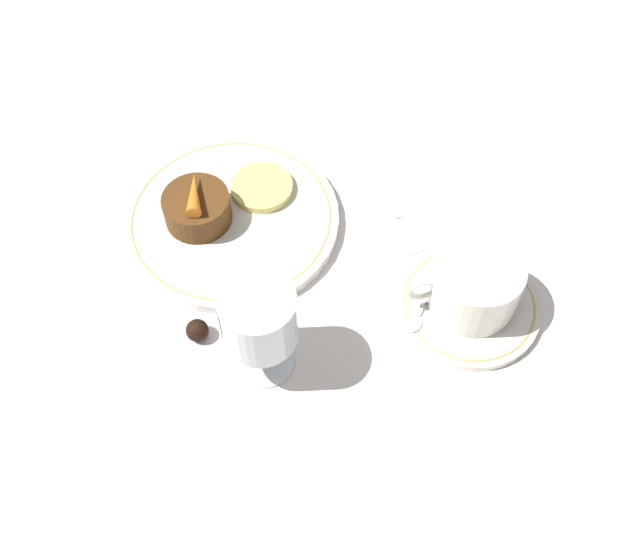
% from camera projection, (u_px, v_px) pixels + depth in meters
% --- Properties ---
extents(ground_plane, '(3.00, 3.00, 0.00)m').
position_uv_depth(ground_plane, '(230.00, 260.00, 0.86)').
color(ground_plane, white).
extents(dinner_plate, '(0.25, 0.25, 0.01)m').
position_uv_depth(dinner_plate, '(232.00, 219.00, 0.89)').
color(dinner_plate, white).
rests_on(dinner_plate, ground_plane).
extents(saucer, '(0.16, 0.16, 0.01)m').
position_uv_depth(saucer, '(469.00, 305.00, 0.82)').
color(saucer, white).
rests_on(saucer, ground_plane).
extents(coffee_cup, '(0.12, 0.10, 0.06)m').
position_uv_depth(coffee_cup, '(475.00, 283.00, 0.79)').
color(coffee_cup, white).
rests_on(coffee_cup, saucer).
extents(spoon, '(0.06, 0.09, 0.00)m').
position_uv_depth(spoon, '(423.00, 303.00, 0.82)').
color(spoon, silver).
rests_on(spoon, saucer).
extents(wine_glass, '(0.08, 0.08, 0.12)m').
position_uv_depth(wine_glass, '(259.00, 321.00, 0.72)').
color(wine_glass, silver).
rests_on(wine_glass, ground_plane).
extents(fork, '(0.06, 0.19, 0.01)m').
position_uv_depth(fork, '(390.00, 204.00, 0.91)').
color(fork, silver).
rests_on(fork, ground_plane).
extents(dessert_cake, '(0.08, 0.08, 0.04)m').
position_uv_depth(dessert_cake, '(197.00, 208.00, 0.86)').
color(dessert_cake, '#563314').
rests_on(dessert_cake, dinner_plate).
extents(carrot_garnish, '(0.02, 0.06, 0.02)m').
position_uv_depth(carrot_garnish, '(194.00, 193.00, 0.84)').
color(carrot_garnish, orange).
rests_on(carrot_garnish, dessert_cake).
extents(pineapple_slice, '(0.08, 0.08, 0.01)m').
position_uv_depth(pineapple_slice, '(262.00, 187.00, 0.90)').
color(pineapple_slice, '#EFE075').
rests_on(pineapple_slice, dinner_plate).
extents(chocolate_truffle, '(0.02, 0.02, 0.02)m').
position_uv_depth(chocolate_truffle, '(197.00, 330.00, 0.80)').
color(chocolate_truffle, black).
rests_on(chocolate_truffle, ground_plane).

